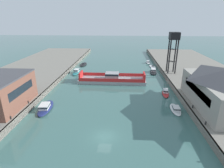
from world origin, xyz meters
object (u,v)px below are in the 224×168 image
Objects in this scene: moored_boat_mid_right at (148,62)px; moored_boat_upstream_a at (166,92)px; moored_boat_far_right at (76,72)px; crane_tower at (174,42)px; moored_boat_mid_left at (176,109)px; moored_boat_near_left at (153,67)px; moored_boat_near_right at (83,64)px; flagpole at (0,101)px; chain_ferry at (112,79)px; moored_boat_upstream_b at (153,71)px; harbormaster_building at (2,92)px; moored_boat_far_left at (45,107)px.

moored_boat_mid_right is 37.34m from moored_boat_upstream_a.
crane_tower reaches higher than moored_boat_far_right.
moored_boat_mid_right is at bearing 90.80° from moored_boat_mid_left.
moored_boat_mid_left reaches higher than moored_boat_near_left.
moored_boat_mid_left reaches higher than moored_boat_near_right.
flagpole is at bearing -121.55° from moored_boat_mid_right.
chain_ferry is 31.81m from moored_boat_mid_right.
moored_boat_far_right is 0.50× the size of crane_tower.
moored_boat_upstream_b is 53.68m from flagpole.
moored_boat_near_left is at bearing 47.23° from harbormaster_building.
moored_boat_near_right is at bearing 175.70° from moored_boat_near_left.
flagpole is (-35.20, -9.21, 5.41)m from moored_boat_mid_left.
moored_boat_far_left is (0.12, -43.13, 0.30)m from moored_boat_near_right.
moored_boat_upstream_a is at bearing -89.41° from moored_boat_mid_right.
moored_boat_mid_left is at bearing -53.81° from moored_boat_near_right.
moored_boat_mid_right is 0.60× the size of moored_boat_upstream_b.
flagpole reaches higher than moored_boat_mid_right.
chain_ferry is at bearing -57.15° from moored_boat_near_right.
moored_boat_mid_right is 0.60× the size of flagpole.
moored_boat_far_left reaches higher than moored_boat_mid_right.
crane_tower is at bearing -23.37° from moored_boat_near_right.
chain_ferry is 4.50× the size of moored_boat_mid_right.
moored_boat_far_left is at bearing -141.86° from crane_tower.
moored_boat_near_right is 0.98× the size of moored_boat_upstream_b.
moored_boat_far_right is (-30.49, 28.45, 0.16)m from moored_boat_mid_left.
moored_boat_upstream_b reaches higher than moored_boat_mid_left.
flagpole is at bearing -126.25° from moored_boat_near_left.
harbormaster_building is 1.70× the size of flagpole.
moored_boat_far_right is (-30.99, -11.02, 0.38)m from moored_boat_near_left.
moored_boat_far_right reaches higher than moored_boat_near_left.
moored_boat_upstream_a is 0.75× the size of moored_boat_upstream_b.
moored_boat_mid_right is 0.80× the size of moored_boat_upstream_a.
chain_ferry is 3.55× the size of moored_boat_mid_left.
moored_boat_upstream_b is (15.50, 12.22, -0.47)m from chain_ferry.
harbormaster_building reaches higher than moored_boat_upstream_a.
harbormaster_building is at bearing -138.07° from moored_boat_upstream_b.
moored_boat_near_right is (-31.10, 2.34, 0.07)m from moored_boat_near_left.
moored_boat_upstream_a reaches higher than moored_boat_near_right.
chain_ferry is 18.33m from moored_boat_upstream_a.
moored_boat_near_left is at bearing 83.17° from moored_boat_upstream_b.
chain_ferry reaches higher than moored_boat_near_right.
chain_ferry is 19.75m from moored_boat_upstream_b.
crane_tower is at bearing 41.65° from flagpole.
crane_tower is 1.73× the size of flagpole.
moored_boat_upstream_b reaches higher than moored_boat_mid_right.
moored_boat_upstream_b reaches higher than moored_boat_near_left.
flagpole is (-19.23, -28.37, 4.83)m from chain_ferry.
moored_boat_far_right is at bearing -174.42° from moored_boat_upstream_b.
moored_boat_near_right is 44.16m from moored_boat_upstream_a.
moored_boat_mid_left is 0.76× the size of moored_boat_upstream_b.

